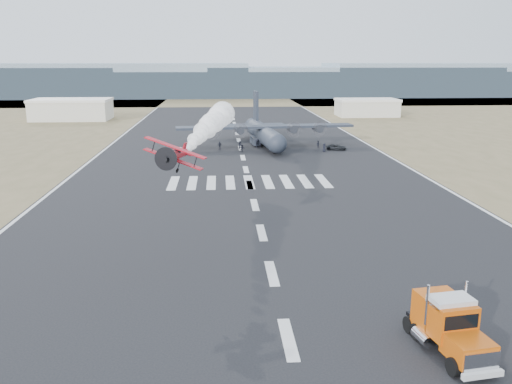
{
  "coord_description": "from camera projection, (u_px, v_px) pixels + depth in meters",
  "views": [
    {
      "loc": [
        -4.56,
        -34.09,
        19.04
      ],
      "look_at": [
        -0.43,
        26.98,
        4.0
      ],
      "focal_mm": 38.0,
      "sensor_mm": 36.0,
      "label": 1
    }
  ],
  "objects": [
    {
      "name": "ground",
      "position": [
        288.0,
        339.0,
        37.87
      ],
      "size": [
        500.0,
        500.0,
        0.0
      ],
      "primitive_type": "plane",
      "color": "black",
      "rests_on": "ground"
    },
    {
      "name": "transport_aircraft",
      "position": [
        264.0,
        132.0,
        122.66
      ],
      "size": [
        39.84,
        32.74,
        11.49
      ],
      "rotation": [
        0.0,
        0.0,
        0.1
      ],
      "color": "#222733",
      "rests_on": "ground"
    },
    {
      "name": "crew_f",
      "position": [
        242.0,
        148.0,
        114.01
      ],
      "size": [
        1.52,
        1.02,
        1.57
      ],
      "primitive_type": "imported",
      "rotation": [
        0.0,
        0.0,
        2.72
      ],
      "color": "black",
      "rests_on": "ground"
    },
    {
      "name": "aerobatic_biplane",
      "position": [
        175.0,
        155.0,
        50.35
      ],
      "size": [
        5.8,
        5.44,
        3.15
      ],
      "rotation": [
        0.0,
        0.31,
        -0.13
      ],
      "color": "red"
    },
    {
      "name": "crew_c",
      "position": [
        257.0,
        144.0,
        119.5
      ],
      "size": [
        1.02,
        1.33,
        1.86
      ],
      "primitive_type": "imported",
      "rotation": [
        0.0,
        0.0,
        1.13
      ],
      "color": "black",
      "rests_on": "ground"
    },
    {
      "name": "runway_markings",
      "position": [
        246.0,
        170.0,
        96.0
      ],
      "size": [
        60.0,
        260.0,
        0.01
      ],
      "primitive_type": null,
      "color": "silver",
      "rests_on": "ground"
    },
    {
      "name": "hangar_left",
      "position": [
        72.0,
        109.0,
        174.14
      ],
      "size": [
        24.5,
        14.5,
        6.7
      ],
      "color": "beige",
      "rests_on": "ground"
    },
    {
      "name": "crew_d",
      "position": [
        220.0,
        146.0,
        117.02
      ],
      "size": [
        1.14,
        0.77,
        1.77
      ],
      "primitive_type": "imported",
      "rotation": [
        0.0,
        0.0,
        6.04
      ],
      "color": "black",
      "rests_on": "ground"
    },
    {
      "name": "crew_a",
      "position": [
        260.0,
        144.0,
        119.76
      ],
      "size": [
        0.74,
        0.7,
        1.58
      ],
      "primitive_type": "imported",
      "rotation": [
        0.0,
        0.0,
        2.6
      ],
      "color": "black",
      "rests_on": "ground"
    },
    {
      "name": "support_vehicle",
      "position": [
        336.0,
        147.0,
        116.64
      ],
      "size": [
        4.65,
        3.06,
        1.19
      ],
      "primitive_type": "imported",
      "rotation": [
        0.0,
        0.0,
        1.3
      ],
      "color": "black",
      "rests_on": "ground"
    },
    {
      "name": "scrub_far",
      "position": [
        229.0,
        100.0,
        260.72
      ],
      "size": [
        500.0,
        80.0,
        0.0
      ],
      "primitive_type": "cube",
      "color": "brown",
      "rests_on": "ground"
    },
    {
      "name": "ridge_seg_d",
      "position": [
        227.0,
        83.0,
        288.24
      ],
      "size": [
        150.0,
        50.0,
        13.0
      ],
      "primitive_type": "cube",
      "color": "gray",
      "rests_on": "ground"
    },
    {
      "name": "crew_b",
      "position": [
        240.0,
        145.0,
        117.35
      ],
      "size": [
        0.66,
        0.94,
        1.79
      ],
      "primitive_type": "imported",
      "rotation": [
        0.0,
        0.0,
        1.72
      ],
      "color": "black",
      "rests_on": "ground"
    },
    {
      "name": "semi_truck",
      "position": [
        449.0,
        324.0,
        35.92
      ],
      "size": [
        3.9,
        8.87,
        3.91
      ],
      "rotation": [
        0.0,
        0.0,
        0.15
      ],
      "color": "black",
      "rests_on": "ground"
    },
    {
      "name": "smoke_trail",
      "position": [
        216.0,
        120.0,
        77.55
      ],
      "size": [
        6.45,
        34.36,
        3.76
      ],
      "rotation": [
        0.0,
        0.0,
        -0.13
      ],
      "color": "white"
    },
    {
      "name": "ridge_seg_c",
      "position": [
        103.0,
        80.0,
        283.5
      ],
      "size": [
        150.0,
        50.0,
        17.0
      ],
      "primitive_type": "cube",
      "color": "gray",
      "rests_on": "ground"
    },
    {
      "name": "hangar_right",
      "position": [
        367.0,
        107.0,
        185.5
      ],
      "size": [
        20.5,
        12.5,
        5.9
      ],
      "color": "beige",
      "rests_on": "ground"
    },
    {
      "name": "ridge_seg_f",
      "position": [
        465.0,
        79.0,
        296.27
      ],
      "size": [
        150.0,
        50.0,
        17.0
      ],
      "primitive_type": "cube",
      "color": "gray",
      "rests_on": "ground"
    },
    {
      "name": "crew_h",
      "position": [
        318.0,
        144.0,
        119.44
      ],
      "size": [
        0.88,
        0.72,
        1.56
      ],
      "primitive_type": "imported",
      "rotation": [
        0.0,
        0.0,
        2.75
      ],
      "color": "black",
      "rests_on": "ground"
    },
    {
      "name": "ridge_seg_e",
      "position": [
        348.0,
        81.0,
        292.26
      ],
      "size": [
        150.0,
        50.0,
        15.0
      ],
      "primitive_type": "cube",
      "color": "gray",
      "rests_on": "ground"
    },
    {
      "name": "crew_g",
      "position": [
        270.0,
        148.0,
        114.66
      ],
      "size": [
        0.62,
        0.71,
        1.69
      ],
      "primitive_type": "imported",
      "rotation": [
        0.0,
        0.0,
        1.36
      ],
      "color": "black",
      "rests_on": "ground"
    },
    {
      "name": "crew_e",
      "position": [
        324.0,
        148.0,
        114.07
      ],
      "size": [
        0.91,
        1.05,
        1.83
      ],
      "primitive_type": "imported",
      "rotation": [
        0.0,
        0.0,
        2.07
      ],
      "color": "black",
      "rests_on": "ground"
    }
  ]
}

